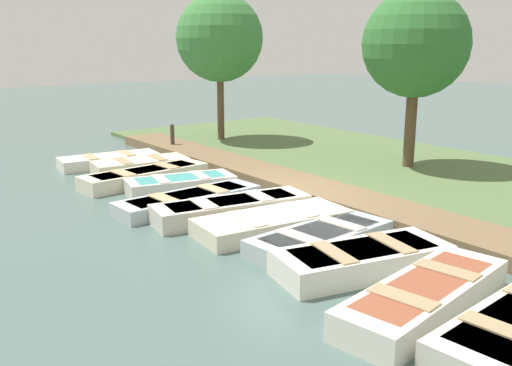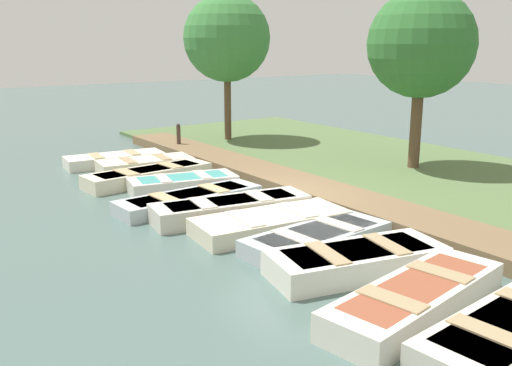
{
  "view_description": "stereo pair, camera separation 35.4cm",
  "coord_description": "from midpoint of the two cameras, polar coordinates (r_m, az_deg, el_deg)",
  "views": [
    {
      "loc": [
        7.9,
        9.89,
        3.69
      ],
      "look_at": [
        0.63,
        0.09,
        0.65
      ],
      "focal_mm": 40.0,
      "sensor_mm": 36.0,
      "label": 1
    },
    {
      "loc": [
        7.61,
        10.1,
        3.69
      ],
      "look_at": [
        0.63,
        0.09,
        0.65
      ],
      "focal_mm": 40.0,
      "sensor_mm": 36.0,
      "label": 2
    }
  ],
  "objects": [
    {
      "name": "park_tree_left",
      "position": [
        16.92,
        15.1,
        13.21
      ],
      "size": [
        2.99,
        2.99,
        5.12
      ],
      "color": "brown",
      "rests_on": "ground_plane"
    },
    {
      "name": "rowboat_8",
      "position": [
        9.54,
        9.56,
        -7.54
      ],
      "size": [
        3.11,
        1.76,
        0.44
      ],
      "rotation": [
        0.0,
        0.0,
        -0.22
      ],
      "color": "silver",
      "rests_on": "ground_plane"
    },
    {
      "name": "rowboat_2",
      "position": [
        15.52,
        -11.67,
        0.69
      ],
      "size": [
        3.57,
        1.31,
        0.4
      ],
      "rotation": [
        0.0,
        0.0,
        0.1
      ],
      "color": "beige",
      "rests_on": "ground_plane"
    },
    {
      "name": "rowboat_5",
      "position": [
        12.22,
        -3.25,
        -2.55
      ],
      "size": [
        3.53,
        1.51,
        0.43
      ],
      "rotation": [
        0.0,
        0.0,
        -0.16
      ],
      "color": "beige",
      "rests_on": "ground_plane"
    },
    {
      "name": "rowboat_1",
      "position": [
        16.99,
        -12.03,
        1.77
      ],
      "size": [
        2.8,
        1.37,
        0.37
      ],
      "rotation": [
        0.0,
        0.0,
        -0.11
      ],
      "color": "beige",
      "rests_on": "ground_plane"
    },
    {
      "name": "ground_plane",
      "position": [
        13.18,
        1.21,
        -2.27
      ],
      "size": [
        80.0,
        80.0,
        0.0
      ],
      "primitive_type": "plane",
      "color": "#4C6660"
    },
    {
      "name": "mooring_post_near",
      "position": [
        19.54,
        -8.87,
        4.44
      ],
      "size": [
        0.14,
        0.14,
        1.0
      ],
      "color": "#47382D",
      "rests_on": "ground_plane"
    },
    {
      "name": "rowboat_4",
      "position": [
        13.15,
        -7.48,
        -1.68
      ],
      "size": [
        3.54,
        1.2,
        0.34
      ],
      "rotation": [
        0.0,
        0.0,
        0.06
      ],
      "color": "#B2BCC1",
      "rests_on": "ground_plane"
    },
    {
      "name": "rowboat_6",
      "position": [
        11.39,
        0.82,
        -3.95
      ],
      "size": [
        3.25,
        1.54,
        0.37
      ],
      "rotation": [
        0.0,
        0.0,
        -0.1
      ],
      "color": "beige",
      "rests_on": "ground_plane"
    },
    {
      "name": "park_tree_far_left",
      "position": [
        21.17,
        -4.15,
        14.24
      ],
      "size": [
        3.14,
        3.14,
        5.38
      ],
      "color": "brown",
      "rests_on": "ground_plane"
    },
    {
      "name": "rowboat_0",
      "position": [
        17.93,
        -15.02,
        2.21
      ],
      "size": [
        3.01,
        1.3,
        0.36
      ],
      "rotation": [
        0.0,
        0.0,
        -0.1
      ],
      "color": "silver",
      "rests_on": "ground_plane"
    },
    {
      "name": "rowboat_7",
      "position": [
        10.6,
        5.54,
        -5.47
      ],
      "size": [
        3.03,
        1.38,
        0.34
      ],
      "rotation": [
        0.0,
        0.0,
        0.09
      ],
      "color": "#B2BCC1",
      "rests_on": "ground_plane"
    },
    {
      "name": "rowboat_9",
      "position": [
        8.41,
        15.37,
        -10.91
      ],
      "size": [
        3.46,
        1.55,
        0.44
      ],
      "rotation": [
        0.0,
        0.0,
        0.17
      ],
      "color": "silver",
      "rests_on": "ground_plane"
    },
    {
      "name": "dock_walkway",
      "position": [
        13.92,
        5.3,
        -0.81
      ],
      "size": [
        1.38,
        19.29,
        0.3
      ],
      "color": "brown",
      "rests_on": "ground_plane"
    },
    {
      "name": "rowboat_3",
      "position": [
        14.51,
        -8.24,
        -0.09
      ],
      "size": [
        2.84,
        1.57,
        0.39
      ],
      "rotation": [
        0.0,
        0.0,
        -0.21
      ],
      "color": "beige",
      "rests_on": "ground_plane"
    },
    {
      "name": "shore_bank",
      "position": [
        16.61,
        14.99,
        0.89
      ],
      "size": [
        8.0,
        24.0,
        0.12
      ],
      "color": "#567042",
      "rests_on": "ground_plane"
    }
  ]
}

